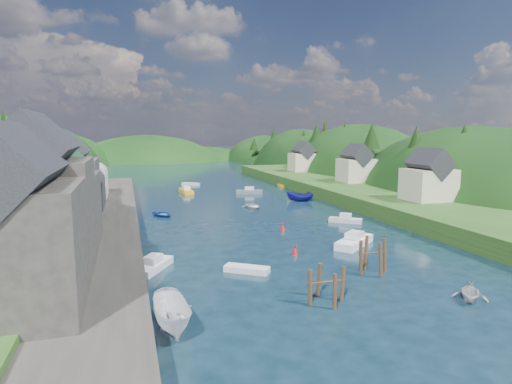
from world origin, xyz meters
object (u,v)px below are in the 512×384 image
object	(u,v)px
piling_cluster_near	(327,289)
piling_cluster_far	(373,259)
channel_buoy_near	(295,251)
channel_buoy_far	(283,227)

from	to	relation	value
piling_cluster_near	piling_cluster_far	distance (m)	8.93
piling_cluster_far	channel_buoy_near	world-z (taller)	piling_cluster_far
piling_cluster_near	channel_buoy_far	bearing A→B (deg)	77.49
channel_buoy_near	piling_cluster_far	bearing A→B (deg)	-58.80
piling_cluster_far	channel_buoy_near	xyz separation A→B (m)	(-4.71, 7.78, -0.90)
piling_cluster_far	channel_buoy_far	size ratio (longest dim) A/B	3.54
channel_buoy_near	channel_buoy_far	world-z (taller)	same
piling_cluster_near	channel_buoy_near	xyz separation A→B (m)	(2.61, 12.88, -0.64)
piling_cluster_near	channel_buoy_far	xyz separation A→B (m)	(5.35, 24.11, -0.64)
channel_buoy_near	channel_buoy_far	bearing A→B (deg)	76.31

